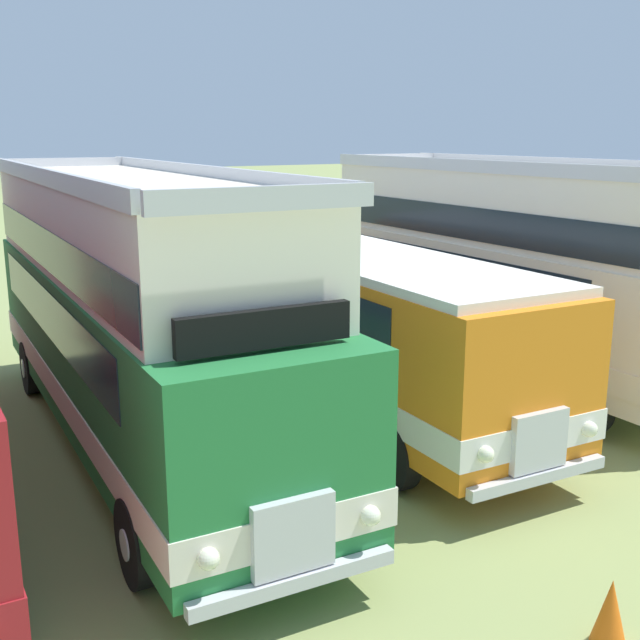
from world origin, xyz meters
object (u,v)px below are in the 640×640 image
object	(u,v)px
bus_fifth_in_row	(505,265)
bus_third_in_row	(133,305)
bus_fourth_in_row	(345,315)
cone_mid_row	(610,612)

from	to	relation	value
bus_fifth_in_row	bus_third_in_row	bearing A→B (deg)	178.53
bus_fourth_in_row	bus_fifth_in_row	size ratio (longest dim) A/B	1.04
cone_mid_row	bus_fifth_in_row	bearing A→B (deg)	52.74
bus_fourth_in_row	cone_mid_row	bearing A→B (deg)	-102.44
bus_fourth_in_row	bus_fifth_in_row	distance (m)	3.97
bus_third_in_row	cone_mid_row	xyz separation A→B (m)	(2.31, -7.49, -2.01)
bus_third_in_row	bus_fourth_in_row	xyz separation A→B (m)	(3.92, -0.16, -0.61)
bus_fifth_in_row	cone_mid_row	xyz separation A→B (m)	(-5.54, -7.29, -2.00)
bus_third_in_row	cone_mid_row	world-z (taller)	bus_third_in_row
bus_fifth_in_row	bus_fourth_in_row	bearing A→B (deg)	179.47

